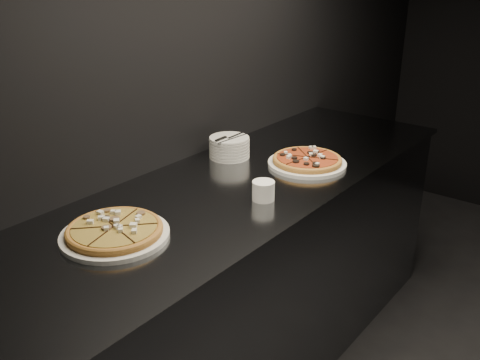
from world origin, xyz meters
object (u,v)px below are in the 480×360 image
Objects in this scene: plate_stack at (229,147)px; ramekin at (263,190)px; counter at (240,279)px; cutlery at (229,138)px; pizza_mushroom at (115,231)px; pizza_tomato at (307,161)px.

plate_stack is 2.14× the size of ramekin.
cutlery is at bearing 138.61° from counter.
ramekin is at bearing -24.38° from counter.
counter is 0.53m from ramekin.
ramekin is (0.17, -0.08, 0.50)m from counter.
counter is at bearing 86.78° from pizza_mushroom.
plate_stack is (-0.19, 0.82, 0.03)m from pizza_mushroom.
pizza_mushroom is 0.95m from pizza_tomato.
counter is 29.08× the size of ramekin.
counter is at bearing 155.62° from ramekin.
plate_stack is 0.48m from ramekin.
pizza_mushroom is at bearing -98.73° from pizza_tomato.
pizza_mushroom is 4.49× the size of ramekin.
pizza_mushroom is at bearing -93.22° from counter.
pizza_mushroom is (-0.03, -0.61, 0.48)m from counter.
ramekin is at bearing 68.98° from pizza_mushroom.
pizza_mushroom reaches higher than pizza_tomato.
pizza_mushroom is 0.97× the size of pizza_tomato.
plate_stack is at bearing 116.01° from cutlery.
cutlery reaches higher than pizza_tomato.
plate_stack reaches higher than ramekin.
plate_stack reaches higher than counter.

